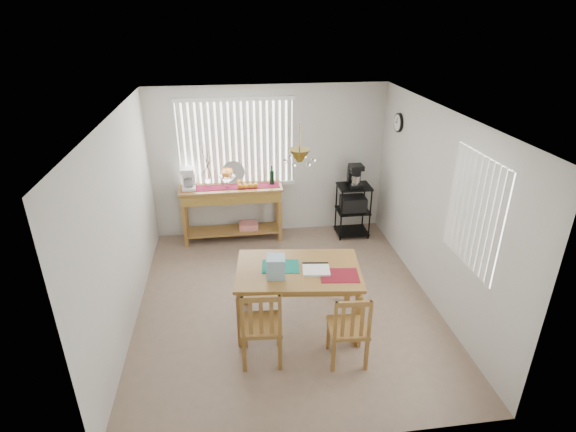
{
  "coord_description": "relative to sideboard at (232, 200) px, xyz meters",
  "views": [
    {
      "loc": [
        -0.66,
        -5.11,
        3.71
      ],
      "look_at": [
        0.1,
        0.55,
        1.05
      ],
      "focal_mm": 28.0,
      "sensor_mm": 36.0,
      "label": 1
    }
  ],
  "objects": [
    {
      "name": "chair_left",
      "position": [
        0.25,
        -3.09,
        -0.23
      ],
      "size": [
        0.49,
        0.49,
        1.0
      ],
      "color": "olive",
      "rests_on": "ground"
    },
    {
      "name": "ground",
      "position": [
        0.67,
        -1.99,
        -0.73
      ],
      "size": [
        4.0,
        4.5,
        0.01
      ],
      "primitive_type": "cube",
      "color": "#8D7360"
    },
    {
      "name": "sideboard_items",
      "position": [
        -0.27,
        0.01,
        0.39
      ],
      "size": [
        1.63,
        0.41,
        0.74
      ],
      "color": "maroon",
      "rests_on": "sideboard"
    },
    {
      "name": "table_items",
      "position": [
        0.59,
        -2.57,
        0.18
      ],
      "size": [
        1.16,
        0.67,
        0.26
      ],
      "color": "#167D6B",
      "rests_on": "dining_table"
    },
    {
      "name": "cart_items",
      "position": [
        2.09,
        -0.12,
        0.39
      ],
      "size": [
        0.22,
        0.26,
        0.39
      ],
      "color": "black",
      "rests_on": "wire_cart"
    },
    {
      "name": "sideboard",
      "position": [
        0.0,
        0.0,
        0.0
      ],
      "size": [
        1.72,
        0.48,
        0.97
      ],
      "color": "olive",
      "rests_on": "ground"
    },
    {
      "name": "room_shell",
      "position": [
        0.67,
        -1.97,
        0.96
      ],
      "size": [
        4.2,
        4.7,
        2.7
      ],
      "color": "silver",
      "rests_on": "ground"
    },
    {
      "name": "chair_right",
      "position": [
        1.21,
        -3.23,
        -0.27
      ],
      "size": [
        0.46,
        0.46,
        0.94
      ],
      "color": "olive",
      "rests_on": "ground"
    },
    {
      "name": "dining_table",
      "position": [
        0.75,
        -2.46,
        -0.01
      ],
      "size": [
        1.62,
        1.14,
        0.81
      ],
      "color": "olive",
      "rests_on": "ground"
    },
    {
      "name": "wire_cart",
      "position": [
        2.09,
        -0.13,
        -0.16
      ],
      "size": [
        0.55,
        0.44,
        0.94
      ],
      "color": "black",
      "rests_on": "ground"
    }
  ]
}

